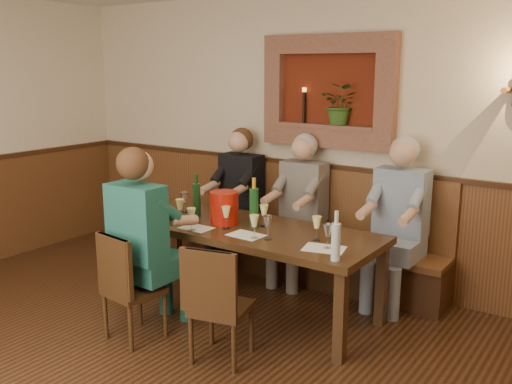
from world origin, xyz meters
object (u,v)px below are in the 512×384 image
(person_bench_right, at_px, (396,237))
(wine_bottle_green_b, at_px, (197,199))
(chair_near_right, at_px, (221,327))
(dining_table, at_px, (243,234))
(person_chair_front, at_px, (147,256))
(chair_near_left, at_px, (133,308))
(wine_bottle_green_a, at_px, (254,206))
(person_bench_left, at_px, (236,210))
(bench, at_px, (298,245))
(spittoon_bucket, at_px, (224,208))
(water_bottle, at_px, (336,241))
(person_bench_mid, at_px, (298,222))

(person_bench_right, relative_size, wine_bottle_green_b, 3.83)
(chair_near_right, bearing_deg, wine_bottle_green_b, 124.29)
(dining_table, height_order, person_chair_front, person_chair_front)
(chair_near_left, relative_size, wine_bottle_green_a, 2.05)
(wine_bottle_green_a, bearing_deg, chair_near_left, -114.87)
(chair_near_right, distance_m, wine_bottle_green_b, 1.41)
(wine_bottle_green_a, bearing_deg, person_chair_front, -119.26)
(person_bench_left, relative_size, wine_bottle_green_a, 3.48)
(bench, bearing_deg, spittoon_bucket, -100.50)
(chair_near_right, bearing_deg, bench, 89.13)
(chair_near_left, height_order, water_bottle, water_bottle)
(person_bench_left, xyz_separation_m, wine_bottle_green_a, (0.78, -0.80, 0.32))
(wine_bottle_green_a, bearing_deg, person_bench_left, 134.48)
(chair_near_left, distance_m, wine_bottle_green_b, 1.18)
(chair_near_left, xyz_separation_m, person_bench_right, (1.41, 1.78, 0.37))
(person_bench_right, bearing_deg, chair_near_left, -128.39)
(chair_near_right, height_order, person_bench_mid, person_bench_mid)
(person_bench_mid, bearing_deg, bench, 118.40)
(bench, relative_size, water_bottle, 8.37)
(person_bench_left, bearing_deg, dining_table, -50.19)
(chair_near_right, relative_size, person_chair_front, 0.58)
(person_bench_mid, distance_m, person_chair_front, 1.67)
(person_bench_left, height_order, person_chair_front, person_chair_front)
(person_bench_mid, relative_size, spittoon_bucket, 5.20)
(person_chair_front, bearing_deg, wine_bottle_green_b, 101.61)
(chair_near_left, xyz_separation_m, water_bottle, (1.42, 0.60, 0.64))
(wine_bottle_green_a, xyz_separation_m, wine_bottle_green_b, (-0.62, -0.02, -0.02))
(wine_bottle_green_a, height_order, wine_bottle_green_b, wine_bottle_green_a)
(person_bench_mid, distance_m, person_bench_right, 0.99)
(wine_bottle_green_b, bearing_deg, bench, 60.22)
(wine_bottle_green_a, distance_m, wine_bottle_green_b, 0.62)
(person_bench_left, xyz_separation_m, wine_bottle_green_b, (0.17, -0.82, 0.30))
(dining_table, distance_m, wine_bottle_green_a, 0.27)
(dining_table, relative_size, water_bottle, 6.70)
(dining_table, distance_m, person_bench_mid, 0.84)
(dining_table, height_order, person_bench_mid, person_bench_mid)
(dining_table, xyz_separation_m, chair_near_left, (-0.37, -0.95, -0.42))
(spittoon_bucket, height_order, water_bottle, water_bottle)
(dining_table, bearing_deg, wine_bottle_green_b, 178.12)
(bench, relative_size, person_bench_right, 2.00)
(person_bench_mid, xyz_separation_m, person_bench_right, (0.99, -0.00, 0.02))
(chair_near_left, distance_m, person_chair_front, 0.41)
(chair_near_left, relative_size, chair_near_right, 0.99)
(chair_near_right, distance_m, person_bench_left, 2.02)
(person_chair_front, height_order, wine_bottle_green_a, person_chair_front)
(water_bottle, bearing_deg, wine_bottle_green_a, 158.33)
(dining_table, xyz_separation_m, bench, (0.00, 0.94, -0.35))
(dining_table, relative_size, wine_bottle_green_b, 6.13)
(chair_near_left, height_order, person_chair_front, person_chair_front)
(bench, relative_size, wine_bottle_green_b, 7.66)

